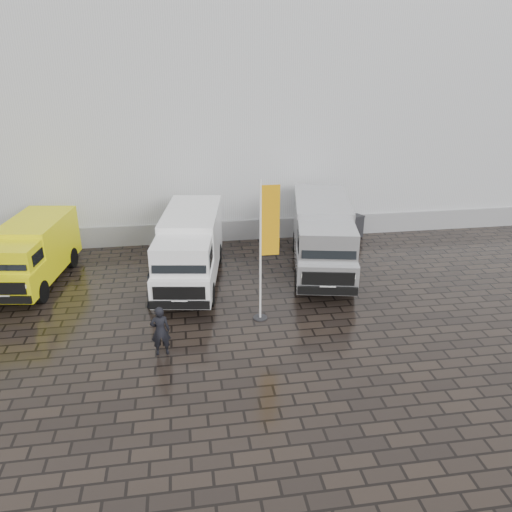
{
  "coord_description": "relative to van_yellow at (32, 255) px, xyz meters",
  "views": [
    {
      "loc": [
        -2.2,
        -15.1,
        8.72
      ],
      "look_at": [
        0.45,
        2.2,
        1.47
      ],
      "focal_mm": 35.0,
      "sensor_mm": 36.0,
      "label": 1
    }
  ],
  "objects": [
    {
      "name": "ground",
      "position": [
        8.21,
        -4.28,
        -1.22
      ],
      "size": [
        120.0,
        120.0,
        0.0
      ],
      "primitive_type": "plane",
      "color": "black",
      "rests_on": "ground"
    },
    {
      "name": "exhibition_hall",
      "position": [
        10.21,
        11.72,
        4.78
      ],
      "size": [
        44.0,
        16.0,
        12.0
      ],
      "primitive_type": "cube",
      "color": "silver",
      "rests_on": "ground"
    },
    {
      "name": "hall_plinth",
      "position": [
        10.21,
        3.67,
        -0.72
      ],
      "size": [
        44.0,
        0.15,
        1.0
      ],
      "primitive_type": "cube",
      "color": "gray",
      "rests_on": "ground"
    },
    {
      "name": "van_yellow",
      "position": [
        0.0,
        0.0,
        0.0
      ],
      "size": [
        2.82,
        5.55,
        2.45
      ],
      "primitive_type": null,
      "rotation": [
        0.0,
        0.0,
        -0.15
      ],
      "color": "yellow",
      "rests_on": "ground"
    },
    {
      "name": "van_white",
      "position": [
        6.2,
        -0.86,
        0.15
      ],
      "size": [
        3.04,
        6.58,
        2.74
      ],
      "primitive_type": null,
      "rotation": [
        0.0,
        0.0,
        -0.15
      ],
      "color": "white",
      "rests_on": "ground"
    },
    {
      "name": "van_silver",
      "position": [
        11.7,
        -0.48,
        0.22
      ],
      "size": [
        3.52,
        6.99,
        2.89
      ],
      "primitive_type": null,
      "rotation": [
        0.0,
        0.0,
        -0.2
      ],
      "color": "silver",
      "rests_on": "ground"
    },
    {
      "name": "flagpole",
      "position": [
        8.66,
        -4.23,
        1.56
      ],
      "size": [
        0.88,
        0.5,
        4.98
      ],
      "color": "black",
      "rests_on": "ground"
    },
    {
      "name": "wheelie_bin",
      "position": [
        14.52,
        3.3,
        -0.67
      ],
      "size": [
        0.84,
        0.84,
        1.1
      ],
      "primitive_type": "cube",
      "rotation": [
        0.0,
        0.0,
        0.33
      ],
      "color": "black",
      "rests_on": "ground"
    },
    {
      "name": "person_front",
      "position": [
        5.12,
        -5.96,
        -0.41
      ],
      "size": [
        0.61,
        0.41,
        1.63
      ],
      "primitive_type": "imported",
      "rotation": [
        0.0,
        0.0,
        3.17
      ],
      "color": "black",
      "rests_on": "ground"
    },
    {
      "name": "person_tent",
      "position": [
        4.89,
        -2.73,
        -0.36
      ],
      "size": [
        1.06,
        1.01,
        1.72
      ],
      "primitive_type": "imported",
      "rotation": [
        0.0,
        0.0,
        0.61
      ],
      "color": "black",
      "rests_on": "ground"
    }
  ]
}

